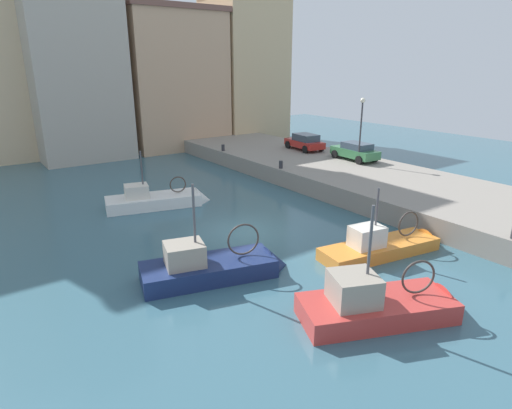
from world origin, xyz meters
TOP-DOWN VIEW (x-y plane):
  - water_surface at (0.00, 0.00)m, footprint 80.00×80.00m
  - quay_wall at (11.50, 0.00)m, footprint 9.00×56.00m
  - fishing_boat_orange at (3.84, -6.15)m, footprint 6.78×2.69m
  - fishing_boat_white at (-1.79, 6.41)m, footprint 6.63×3.40m
  - fishing_boat_navy at (-3.65, -3.63)m, footprint 6.43×3.39m
  - fishing_boat_red at (-0.42, -9.52)m, footprint 6.31×4.14m
  - parked_car_green at (13.79, 4.85)m, footprint 2.06×4.05m
  - parked_car_red at (13.41, 10.28)m, footprint 2.21×4.00m
  - mooring_bollard_mid at (7.35, 6.00)m, footprint 0.28×0.28m
  - mooring_bollard_north at (7.35, 14.00)m, footprint 0.28×0.28m
  - quay_streetlamp at (13.00, 3.78)m, footprint 0.36×0.36m
  - waterfront_building_west_mid at (16.60, 24.36)m, footprint 7.86×7.68m
  - waterfront_building_central at (-1.65, 24.50)m, footprint 8.06×7.99m
  - waterfront_building_east_mid at (7.72, 25.33)m, footprint 10.12×9.33m

SIDE VIEW (x-z plane):
  - water_surface at x=0.00m, z-range 0.00..0.00m
  - fishing_boat_white at x=-1.79m, z-range -2.11..2.30m
  - fishing_boat_orange at x=3.84m, z-range -1.86..2.12m
  - fishing_boat_navy at x=-3.65m, z-range -2.32..2.60m
  - fishing_boat_red at x=-0.42m, z-range -2.36..2.68m
  - quay_wall at x=11.50m, z-range 0.00..1.20m
  - mooring_bollard_mid at x=7.35m, z-range 1.20..1.75m
  - mooring_bollard_north at x=7.35m, z-range 1.20..1.75m
  - parked_car_red at x=13.41m, z-range 1.21..2.60m
  - parked_car_green at x=13.79m, z-range 1.22..2.60m
  - quay_streetlamp at x=13.00m, z-range 2.04..6.87m
  - waterfront_building_east_mid at x=7.72m, z-range 0.02..13.68m
  - waterfront_building_west_mid at x=16.60m, z-range 0.02..15.68m
  - waterfront_building_central at x=-1.65m, z-range 0.02..23.62m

